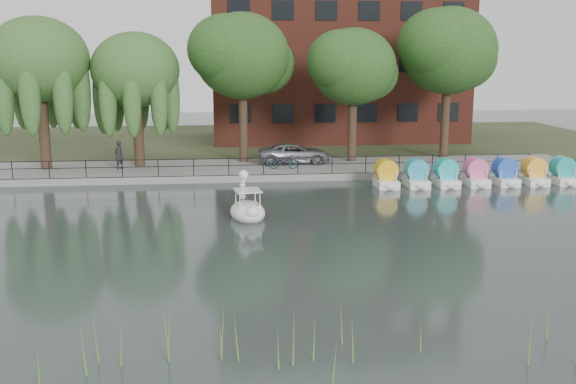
{
  "coord_description": "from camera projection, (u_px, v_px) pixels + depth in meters",
  "views": [
    {
      "loc": [
        -2.19,
        -23.16,
        7.11
      ],
      "look_at": [
        0.5,
        4.0,
        1.3
      ],
      "focal_mm": 40.0,
      "sensor_mm": 36.0,
      "label": 1
    }
  ],
  "objects": [
    {
      "name": "promenade",
      "position": [
        261.0,
        169.0,
        39.76
      ],
      "size": [
        40.0,
        6.0,
        0.4
      ],
      "primitive_type": "cube",
      "color": "gray",
      "rests_on": "ground_plane"
    },
    {
      "name": "bicycle",
      "position": [
        284.0,
        161.0,
        38.76
      ],
      "size": [
        0.63,
        1.73,
        1.0
      ],
      "primitive_type": "imported",
      "rotation": [
        0.0,
        0.0,
        1.55
      ],
      "color": "gray",
      "rests_on": "promenade"
    },
    {
      "name": "willow_left",
      "position": [
        38.0,
        60.0,
        37.61
      ],
      "size": [
        5.88,
        5.88,
        9.01
      ],
      "color": "#473323",
      "rests_on": "promenade"
    },
    {
      "name": "kerb",
      "position": [
        264.0,
        178.0,
        36.89
      ],
      "size": [
        40.0,
        0.25,
        0.4
      ],
      "primitive_type": "cube",
      "color": "gray",
      "rests_on": "ground_plane"
    },
    {
      "name": "railing",
      "position": [
        264.0,
        162.0,
        36.89
      ],
      "size": [
        32.0,
        0.05,
        1.0
      ],
      "color": "black",
      "rests_on": "promenade"
    },
    {
      "name": "pedestrian",
      "position": [
        119.0,
        153.0,
        38.53
      ],
      "size": [
        0.82,
        0.86,
        1.98
      ],
      "primitive_type": "imported",
      "rotation": [
        0.0,
        0.0,
        4.06
      ],
      "color": "black",
      "rests_on": "promenade"
    },
    {
      "name": "swan_boat",
      "position": [
        247.0,
        208.0,
        28.62
      ],
      "size": [
        1.89,
        2.63,
        2.04
      ],
      "rotation": [
        0.0,
        0.0,
        0.17
      ],
      "color": "white",
      "rests_on": "ground_plane"
    },
    {
      "name": "willow_mid",
      "position": [
        135.0,
        70.0,
        38.75
      ],
      "size": [
        5.32,
        5.32,
        8.15
      ],
      "color": "#473323",
      "rests_on": "promenade"
    },
    {
      "name": "pedal_boat_row",
      "position": [
        476.0,
        175.0,
        35.8
      ],
      "size": [
        11.35,
        1.7,
        1.4
      ],
      "color": "white",
      "rests_on": "ground_plane"
    },
    {
      "name": "minivan",
      "position": [
        295.0,
        152.0,
        40.71
      ],
      "size": [
        2.56,
        5.34,
        1.47
      ],
      "primitive_type": "imported",
      "rotation": [
        0.0,
        0.0,
        1.6
      ],
      "color": "gray",
      "rests_on": "promenade"
    },
    {
      "name": "reed_bank",
      "position": [
        408.0,
        339.0,
        15.05
      ],
      "size": [
        24.0,
        2.4,
        1.2
      ],
      "color": "#669938",
      "rests_on": "ground_plane"
    },
    {
      "name": "broadleaf_center",
      "position": [
        242.0,
        57.0,
        40.18
      ],
      "size": [
        6.0,
        6.0,
        9.25
      ],
      "color": "#473323",
      "rests_on": "promenade"
    },
    {
      "name": "ground_plane",
      "position": [
        285.0,
        248.0,
        24.23
      ],
      "size": [
        120.0,
        120.0,
        0.0
      ],
      "primitive_type": "plane",
      "color": "#414F4D"
    },
    {
      "name": "broadleaf_right",
      "position": [
        353.0,
        67.0,
        40.51
      ],
      "size": [
        5.4,
        5.4,
        8.32
      ],
      "color": "#473323",
      "rests_on": "promenade"
    },
    {
      "name": "land_strip",
      "position": [
        251.0,
        141.0,
        53.39
      ],
      "size": [
        60.0,
        22.0,
        0.36
      ],
      "primitive_type": "cube",
      "color": "#47512D",
      "rests_on": "ground_plane"
    },
    {
      "name": "broadleaf_far",
      "position": [
        449.0,
        51.0,
        41.9
      ],
      "size": [
        6.3,
        6.3,
        9.71
      ],
      "color": "#473323",
      "rests_on": "promenade"
    },
    {
      "name": "apartment_building",
      "position": [
        336.0,
        27.0,
        52.13
      ],
      "size": [
        20.0,
        10.07,
        18.0
      ],
      "color": "#4C1E16",
      "rests_on": "land_strip"
    }
  ]
}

